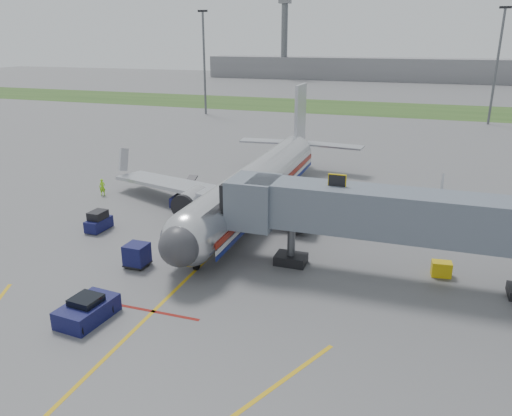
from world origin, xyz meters
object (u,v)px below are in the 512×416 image
(ramp_worker, at_px, (102,187))
(belt_loader, at_px, (184,197))
(airliner, at_px, (257,183))
(pushback_tug, at_px, (87,310))
(baggage_tug, at_px, (99,222))

(ramp_worker, bearing_deg, belt_loader, -12.93)
(belt_loader, bearing_deg, airliner, 1.50)
(pushback_tug, xyz_separation_m, belt_loader, (-4.38, 21.01, -0.06))
(baggage_tug, xyz_separation_m, ramp_worker, (-5.52, 8.39, 0.12))
(baggage_tug, bearing_deg, pushback_tug, -56.99)
(airliner, distance_m, belt_loader, 7.79)
(airliner, relative_size, baggage_tug, 14.75)
(airliner, bearing_deg, baggage_tug, -140.47)
(airliner, xyz_separation_m, baggage_tug, (-11.00, -9.08, -1.91))
(pushback_tug, height_order, belt_loader, belt_loader)
(ramp_worker, bearing_deg, pushback_tug, -72.90)
(pushback_tug, height_order, baggage_tug, baggage_tug)
(belt_loader, distance_m, ramp_worker, 9.04)
(airliner, bearing_deg, belt_loader, -178.50)
(ramp_worker, bearing_deg, airliner, -13.66)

